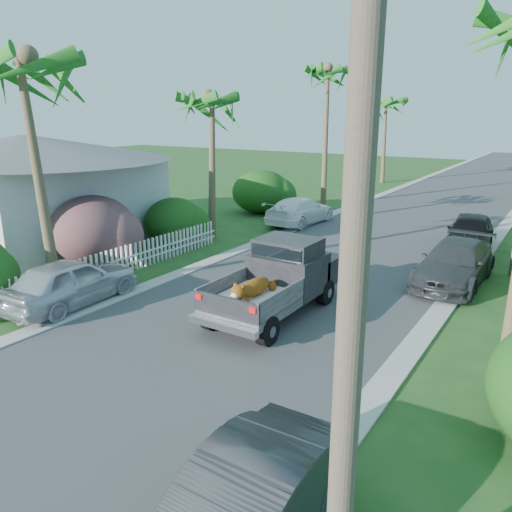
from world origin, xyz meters
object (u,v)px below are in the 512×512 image
Objects in this scene: parked_car_lf at (300,211)px; parked_car_ln at (71,282)px; parked_car_rm at (455,264)px; palm_l_a at (24,58)px; palm_l_d at (387,100)px; palm_l_b at (210,97)px; house_left at (30,193)px; palm_l_c at (328,69)px; pickup_truck at (283,276)px; utility_pole_a at (356,225)px; parked_car_rf at (470,232)px.

parked_car_ln is at bearing 91.43° from parked_car_lf.
palm_l_a is at bearing -140.71° from parked_car_rm.
palm_l_b is at bearing -90.78° from palm_l_d.
parked_car_rm is at bearing -140.51° from parked_car_ln.
house_left is (-6.50, -27.00, -4.32)m from palm_l_d.
palm_l_a is 0.89× the size of palm_l_c.
pickup_truck is at bearing -4.61° from house_left.
palm_l_a is at bearing 86.34° from parked_car_lf.
parked_car_ln is at bearing 155.42° from utility_pole_a.
pickup_truck is 0.69× the size of palm_l_b.
utility_pole_a reaches higher than house_left.
parked_car_rm is at bearing -65.38° from palm_l_d.
palm_l_a is at bearing -156.10° from pickup_truck.
parked_car_rm is 17.56m from house_left.
palm_l_a reaches higher than pickup_truck.
parked_car_rm is 0.62× the size of palm_l_d.
utility_pole_a reaches higher than parked_car_rm.
parked_car_rm is 1.03× the size of parked_car_lf.
palm_l_d is (-10.53, 22.99, 5.75)m from parked_car_rm.
palm_l_b is 0.96× the size of palm_l_d.
palm_l_b is 0.82× the size of house_left.
palm_l_c reaches higher than palm_l_d.
palm_l_b is at bearing 93.81° from palm_l_a.
palm_l_d is (-10.10, 18.11, 5.71)m from parked_car_rf.
parked_car_rm is 0.58× the size of palm_l_a.
house_left is 1.00× the size of utility_pole_a.
utility_pole_a is at bearing -71.42° from palm_l_d.
house_left reaches higher than pickup_truck.
palm_l_a reaches higher than parked_car_rm.
parked_car_ln is 20.48m from palm_l_c.
utility_pole_a is at bearing -25.82° from house_left.
pickup_truck is 1.19× the size of parked_car_rf.
parked_car_lf is (-8.71, 5.47, -0.02)m from parked_car_rm.
palm_l_b is at bearing 176.02° from parked_car_rm.
palm_l_b is (-10.40, -3.89, 5.42)m from parked_car_rf.
parked_car_rf is 17.34m from palm_l_a.
palm_l_c is at bearing 141.19° from parked_car_rf.
parked_car_ln is at bearing -150.31° from pickup_truck.
utility_pole_a reaches higher than palm_l_b.
parked_car_rm reaches higher than parked_car_lf.
palm_l_c is 26.86m from utility_pole_a.
utility_pole_a is (2.00, -17.89, 3.87)m from parked_car_rf.
parked_car_rf is at bearing -32.45° from palm_l_c.
palm_l_d reaches higher than pickup_truck.
utility_pole_a is (1.57, -13.01, 3.91)m from parked_car_rm.
palm_l_a reaches higher than palm_l_d.
palm_l_c is (0.20, 19.00, 0.98)m from palm_l_a.
house_left is (-6.80, 4.00, -4.81)m from palm_l_a.
house_left is (-8.00, 4.15, 1.41)m from parked_car_ln.
parked_car_lf is (0.33, 13.64, -0.04)m from parked_car_ln.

